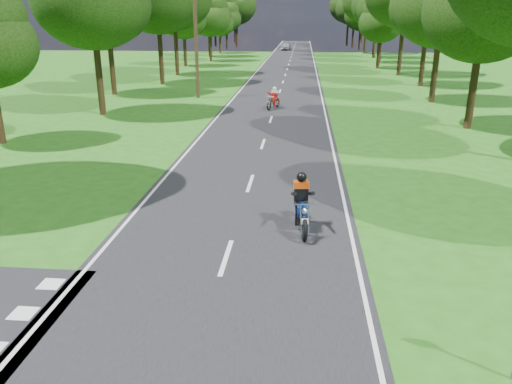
# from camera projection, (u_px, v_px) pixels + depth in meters

# --- Properties ---
(ground) EXTENTS (160.00, 160.00, 0.00)m
(ground) POSITION_uv_depth(u_px,v_px,m) (212.00, 300.00, 10.82)
(ground) COLOR #225613
(ground) RESTS_ON ground
(main_road) EXTENTS (7.00, 140.00, 0.02)m
(main_road) POSITION_uv_depth(u_px,v_px,m) (287.00, 69.00, 57.76)
(main_road) COLOR black
(main_road) RESTS_ON ground
(road_markings) EXTENTS (7.40, 140.00, 0.01)m
(road_markings) POSITION_uv_depth(u_px,v_px,m) (285.00, 71.00, 56.01)
(road_markings) COLOR silver
(road_markings) RESTS_ON main_road
(telegraph_pole) EXTENTS (1.20, 0.26, 8.00)m
(telegraph_pole) POSITION_uv_depth(u_px,v_px,m) (196.00, 42.00, 36.27)
(telegraph_pole) COLOR #382616
(telegraph_pole) RESTS_ON ground
(rider_near_blue) EXTENTS (0.86, 2.03, 1.64)m
(rider_near_blue) POSITION_uv_depth(u_px,v_px,m) (302.00, 202.00, 14.13)
(rider_near_blue) COLOR #0D2B99
(rider_near_blue) RESTS_ON main_road
(rider_far_red) EXTENTS (1.12, 1.81, 1.43)m
(rider_far_red) POSITION_uv_depth(u_px,v_px,m) (273.00, 98.00, 32.82)
(rider_far_red) COLOR #A7270C
(rider_far_red) RESTS_ON main_road
(distant_car) EXTENTS (2.04, 3.99, 1.30)m
(distant_car) POSITION_uv_depth(u_px,v_px,m) (286.00, 46.00, 90.00)
(distant_car) COLOR #B7BABF
(distant_car) RESTS_ON main_road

